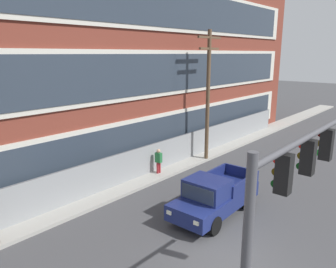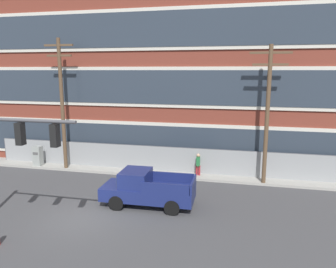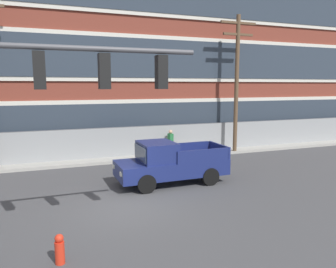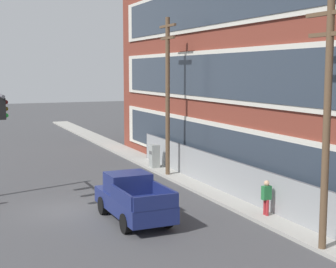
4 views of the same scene
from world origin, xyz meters
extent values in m
plane|color=#424244|center=(0.00, 0.00, 0.00)|extent=(160.00, 160.00, 0.00)
cube|color=#9E9B93|center=(0.00, 7.77, 0.08)|extent=(80.00, 1.79, 0.16)
cube|color=beige|center=(3.39, 8.60, 2.16)|extent=(38.85, 0.10, 2.83)
cube|color=#2D3844|center=(3.39, 8.54, 2.16)|extent=(37.16, 0.06, 2.36)
cube|color=beige|center=(3.39, 8.60, 6.10)|extent=(38.85, 0.10, 2.83)
cube|color=#2D3844|center=(3.39, 8.54, 6.10)|extent=(37.16, 0.06, 2.36)
cube|color=gray|center=(5.22, 8.10, 0.96)|extent=(32.26, 0.04, 1.93)
cylinder|color=#4C4C51|center=(-10.91, 8.10, 0.96)|extent=(0.06, 0.06, 1.93)
cylinder|color=#4C4C51|center=(5.22, 8.10, 1.93)|extent=(32.26, 0.05, 0.05)
cylinder|color=red|center=(-1.04, -2.58, 5.07)|extent=(0.04, 0.18, 0.18)
cylinder|color=#503E08|center=(-1.04, -2.58, 4.79)|extent=(0.04, 0.18, 0.18)
cylinder|color=#0A4011|center=(-1.04, -2.58, 4.51)|extent=(0.04, 0.18, 0.18)
cube|color=black|center=(0.50, -2.76, 4.79)|extent=(0.28, 0.32, 0.90)
cylinder|color=#4B0807|center=(0.50, -2.58, 5.07)|extent=(0.04, 0.18, 0.18)
cylinder|color=#503E08|center=(0.50, -2.58, 4.79)|extent=(0.04, 0.18, 0.18)
cylinder|color=green|center=(0.50, -2.58, 4.51)|extent=(0.04, 0.18, 0.18)
cube|color=navy|center=(2.74, 2.27, 0.75)|extent=(5.03, 2.07, 0.70)
cube|color=navy|center=(2.04, 2.25, 1.53)|extent=(1.54, 1.84, 0.85)
cube|color=#283342|center=(1.27, 2.24, 1.53)|extent=(0.09, 1.61, 0.64)
cube|color=navy|center=(3.88, 1.37, 1.38)|extent=(2.50, 0.17, 0.56)
cube|color=navy|center=(3.84, 3.22, 1.38)|extent=(2.50, 0.17, 0.56)
cube|color=navy|center=(5.20, 2.32, 1.38)|extent=(0.14, 1.89, 0.56)
cylinder|color=black|center=(1.26, 1.33, 0.40)|extent=(0.81, 0.28, 0.80)
cylinder|color=black|center=(1.22, 3.14, 0.40)|extent=(0.81, 0.28, 0.80)
cylinder|color=black|center=(4.26, 1.40, 0.40)|extent=(0.81, 0.28, 0.80)
cylinder|color=black|center=(4.22, 3.20, 0.40)|extent=(0.81, 0.28, 0.80)
cube|color=white|center=(0.24, 1.53, 0.85)|extent=(0.07, 0.24, 0.16)
cube|color=white|center=(0.21, 2.90, 0.85)|extent=(0.07, 0.24, 0.16)
cylinder|color=brown|center=(-5.06, 7.20, 4.74)|extent=(0.26, 0.26, 9.47)
cube|color=brown|center=(-5.06, 7.20, 8.97)|extent=(2.17, 0.14, 0.14)
cube|color=brown|center=(-5.06, 7.20, 8.27)|extent=(1.84, 0.14, 0.14)
cylinder|color=brown|center=(9.05, 7.08, 4.40)|extent=(0.26, 0.26, 8.81)
cube|color=brown|center=(9.05, 7.08, 8.31)|extent=(2.47, 0.14, 0.14)
cube|color=brown|center=(9.05, 7.08, 7.61)|extent=(2.10, 0.14, 0.14)
cube|color=#939993|center=(-7.43, 7.29, 0.82)|extent=(0.61, 0.54, 1.64)
cube|color=#515151|center=(-7.43, 7.01, 1.15)|extent=(0.43, 0.02, 0.20)
cylinder|color=maroon|center=(4.64, 7.64, 0.42)|extent=(0.14, 0.14, 0.85)
cylinder|color=maroon|center=(4.82, 7.64, 0.42)|extent=(0.14, 0.14, 0.85)
cube|color=#236B38|center=(4.73, 7.64, 1.15)|extent=(0.26, 0.41, 0.60)
sphere|color=tan|center=(4.73, 7.64, 1.57)|extent=(0.24, 0.24, 0.24)
camera|label=1|loc=(-9.23, -5.21, 7.32)|focal=35.00mm
camera|label=2|loc=(7.55, -13.88, 7.28)|focal=35.00mm
camera|label=3|loc=(-2.47, -11.26, 4.44)|focal=35.00mm
camera|label=4|loc=(22.98, -4.83, 6.40)|focal=55.00mm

